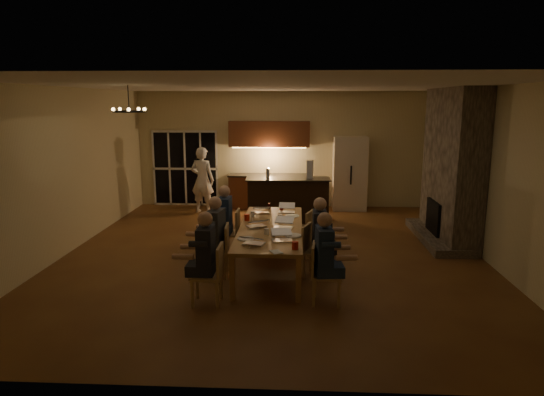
{
  "coord_description": "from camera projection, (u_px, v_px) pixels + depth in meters",
  "views": [
    {
      "loc": [
        0.47,
        -9.01,
        2.92
      ],
      "look_at": [
        -0.02,
        0.3,
        1.06
      ],
      "focal_mm": 32.0,
      "sensor_mm": 36.0,
      "label": 1
    }
  ],
  "objects": [
    {
      "name": "floor",
      "position": [
        272.0,
        254.0,
        9.42
      ],
      "size": [
        9.0,
        9.0,
        0.0
      ],
      "primitive_type": "plane",
      "color": "brown",
      "rests_on": "ground"
    },
    {
      "name": "back_wall",
      "position": [
        281.0,
        150.0,
        13.53
      ],
      "size": [
        8.0,
        0.04,
        3.2
      ],
      "primitive_type": "cube",
      "color": "beige",
      "rests_on": "ground"
    },
    {
      "name": "left_wall",
      "position": [
        64.0,
        171.0,
        9.32
      ],
      "size": [
        0.04,
        9.0,
        3.2
      ],
      "primitive_type": "cube",
      "color": "beige",
      "rests_on": "ground"
    },
    {
      "name": "right_wall",
      "position": [
        490.0,
        175.0,
        8.9
      ],
      "size": [
        0.04,
        9.0,
        3.2
      ],
      "primitive_type": "cube",
      "color": "beige",
      "rests_on": "ground"
    },
    {
      "name": "ceiling",
      "position": [
        272.0,
        85.0,
        8.79
      ],
      "size": [
        8.0,
        9.0,
        0.04
      ],
      "primitive_type": "cube",
      "color": "white",
      "rests_on": "back_wall"
    },
    {
      "name": "french_doors",
      "position": [
        185.0,
        169.0,
        13.73
      ],
      "size": [
        1.86,
        0.08,
        2.1
      ],
      "primitive_type": "cube",
      "color": "black",
      "rests_on": "ground"
    },
    {
      "name": "fireplace",
      "position": [
        452.0,
        166.0,
        10.09
      ],
      "size": [
        0.58,
        2.5,
        3.2
      ],
      "primitive_type": "cube",
      "color": "#716558",
      "rests_on": "ground"
    },
    {
      "name": "kitchenette",
      "position": [
        269.0,
        165.0,
        13.32
      ],
      "size": [
        2.24,
        0.68,
        2.4
      ],
      "primitive_type": null,
      "color": "#602E1B",
      "rests_on": "ground"
    },
    {
      "name": "refrigerator",
      "position": [
        350.0,
        173.0,
        13.19
      ],
      "size": [
        0.9,
        0.68,
        2.0
      ],
      "primitive_type": "cube",
      "color": "beige",
      "rests_on": "ground"
    },
    {
      "name": "dining_table",
      "position": [
        271.0,
        247.0,
        8.65
      ],
      "size": [
        1.1,
        3.19,
        0.75
      ],
      "primitive_type": "cube",
      "color": "#AA7544",
      "rests_on": "ground"
    },
    {
      "name": "bar_island",
      "position": [
        288.0,
        200.0,
        11.93
      ],
      "size": [
        2.08,
        0.76,
        1.08
      ],
      "primitive_type": "cube",
      "rotation": [
        0.0,
        0.0,
        0.04
      ],
      "color": "black",
      "rests_on": "ground"
    },
    {
      "name": "chair_left_near",
      "position": [
        207.0,
        275.0,
        7.05
      ],
      "size": [
        0.44,
        0.44,
        0.89
      ],
      "primitive_type": null,
      "rotation": [
        0.0,
        0.0,
        -1.58
      ],
      "color": "tan",
      "rests_on": "ground"
    },
    {
      "name": "chair_left_mid",
      "position": [
        215.0,
        251.0,
        8.18
      ],
      "size": [
        0.47,
        0.47,
        0.89
      ],
      "primitive_type": null,
      "rotation": [
        0.0,
        0.0,
        -1.5
      ],
      "color": "tan",
      "rests_on": "ground"
    },
    {
      "name": "chair_left_far",
      "position": [
        227.0,
        233.0,
        9.31
      ],
      "size": [
        0.44,
        0.44,
        0.89
      ],
      "primitive_type": null,
      "rotation": [
        0.0,
        0.0,
        -1.57
      ],
      "color": "tan",
      "rests_on": "ground"
    },
    {
      "name": "chair_right_near",
      "position": [
        327.0,
        274.0,
        7.08
      ],
      "size": [
        0.48,
        0.48,
        0.89
      ],
      "primitive_type": null,
      "rotation": [
        0.0,
        0.0,
        1.48
      ],
      "color": "tan",
      "rests_on": "ground"
    },
    {
      "name": "chair_right_mid",
      "position": [
        318.0,
        251.0,
        8.15
      ],
      "size": [
        0.56,
        0.56,
        0.89
      ],
      "primitive_type": null,
      "rotation": [
        0.0,
        0.0,
        1.23
      ],
      "color": "tan",
      "rests_on": "ground"
    },
    {
      "name": "chair_right_far",
      "position": [
        320.0,
        235.0,
        9.12
      ],
      "size": [
        0.56,
        0.56,
        0.89
      ],
      "primitive_type": null,
      "rotation": [
        0.0,
        0.0,
        1.25
      ],
      "color": "tan",
      "rests_on": "ground"
    },
    {
      "name": "person_left_near",
      "position": [
        206.0,
        258.0,
        7.04
      ],
      "size": [
        0.6,
        0.6,
        1.38
      ],
      "primitive_type": null,
      "rotation": [
        0.0,
        0.0,
        -1.57
      ],
      "color": "#22252C",
      "rests_on": "ground"
    },
    {
      "name": "person_right_near",
      "position": [
        324.0,
        259.0,
        7.0
      ],
      "size": [
        0.66,
        0.66,
        1.38
      ],
      "primitive_type": null,
      "rotation": [
        0.0,
        0.0,
        1.68
      ],
      "color": "#1B2845",
      "rests_on": "ground"
    },
    {
      "name": "person_left_mid",
      "position": [
        216.0,
        237.0,
        8.14
      ],
      "size": [
        0.69,
        0.69,
        1.38
      ],
      "primitive_type": null,
      "rotation": [
        0.0,
        0.0,
        -1.73
      ],
      "color": "#3C4148",
      "rests_on": "ground"
    },
    {
      "name": "person_right_mid",
      "position": [
        319.0,
        238.0,
        8.05
      ],
      "size": [
        0.61,
        0.61,
        1.38
      ],
      "primitive_type": null,
      "rotation": [
        0.0,
        0.0,
        1.59
      ],
      "color": "#22252C",
      "rests_on": "ground"
    },
    {
      "name": "person_left_far",
      "position": [
        225.0,
        221.0,
        9.19
      ],
      "size": [
        0.62,
        0.62,
        1.38
      ],
      "primitive_type": null,
      "rotation": [
        0.0,
        0.0,
        -1.6
      ],
      "color": "#1B2845",
      "rests_on": "ground"
    },
    {
      "name": "standing_person",
      "position": [
        202.0,
        180.0,
        12.82
      ],
      "size": [
        0.72,
        0.56,
        1.76
      ],
      "primitive_type": "imported",
      "rotation": [
        0.0,
        0.0,
        2.91
      ],
      "color": "white",
      "rests_on": "ground"
    },
    {
      "name": "chandelier",
      "position": [
        129.0,
        111.0,
        8.48
      ],
      "size": [
        0.58,
        0.58,
        0.03
      ],
      "primitive_type": "torus",
      "color": "black",
      "rests_on": "ceiling"
    },
    {
      "name": "laptop_a",
      "position": [
        254.0,
        237.0,
        7.5
      ],
      "size": [
        0.38,
        0.36,
        0.23
      ],
      "primitive_type": null,
      "rotation": [
        0.0,
        0.0,
        2.87
      ],
      "color": "silver",
      "rests_on": "dining_table"
    },
    {
      "name": "laptop_b",
      "position": [
        282.0,
        234.0,
        7.66
      ],
      "size": [
        0.36,
        0.32,
        0.23
      ],
      "primitive_type": null,
      "rotation": [
        0.0,
        0.0,
        0.14
      ],
      "color": "silver",
      "rests_on": "dining_table"
    },
    {
      "name": "laptop_c",
      "position": [
        256.0,
        220.0,
        8.55
      ],
      "size": [
        0.42,
        0.4,
        0.23
      ],
      "primitive_type": null,
      "rotation": [
        0.0,
        0.0,
        3.65
      ],
      "color": "silver",
      "rests_on": "dining_table"
    },
    {
      "name": "laptop_d",
      "position": [
        283.0,
        222.0,
        8.46
      ],
      "size": [
        0.37,
        0.34,
        0.23
      ],
      "primitive_type": null,
      "rotation": [
        0.0,
        0.0,
        -0.19
      ],
      "color": "silver",
      "rests_on": "dining_table"
    },
    {
      "name": "laptop_e",
      "position": [
        261.0,
        207.0,
        9.6
      ],
      "size": [
        0.37,
        0.33,
        0.23
      ],
      "primitive_type": null,
      "rotation": [
        0.0,
        0.0,
        3.33
      ],
      "color": "silver",
      "rests_on": "dining_table"
    },
    {
      "name": "laptop_f",
      "position": [
        287.0,
        207.0,
        9.63
      ],
      "size": [
        0.33,
        0.29,
        0.23
      ],
      "primitive_type": null,
      "rotation": [
        0.0,
        0.0,
        -0.03
      ],
      "color": "silver",
      "rests_on": "dining_table"
    },
    {
      "name": "mug_front",
      "position": [
        266.0,
        231.0,
        8.05
      ],
      "size": [
        0.08,
        0.08,
        0.1
      ],
      "primitive_type": "cylinder",
      "color": "white",
      "rests_on": "dining_table"
    },
    {
      "name": "mug_mid",
      "position": [
        280.0,
        217.0,
        9.05
      ],
      "size": [
        0.09,
        0.09,
        0.1
      ],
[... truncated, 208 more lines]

